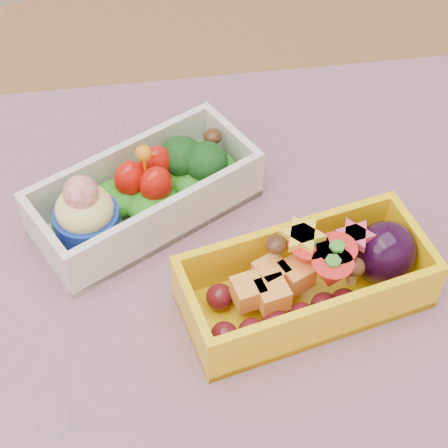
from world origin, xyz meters
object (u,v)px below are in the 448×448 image
placemat (219,265)px  bento_yellow (311,279)px  table (231,310)px  bento_white (144,194)px

placemat → bento_yellow: size_ratio=3.16×
placemat → bento_yellow: bento_yellow is taller
table → bento_yellow: (0.02, -0.08, 0.13)m
table → placemat: placemat is taller
table → placemat: size_ratio=2.06×
table → bento_yellow: size_ratio=6.51×
bento_white → table: bearing=-54.9°
table → placemat: (-0.02, -0.02, 0.10)m
bento_yellow → bento_white: bearing=125.5°
table → bento_white: bento_white is taller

